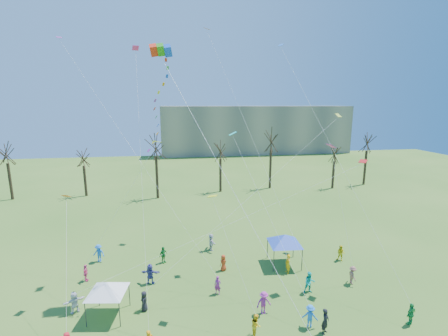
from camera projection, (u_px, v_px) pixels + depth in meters
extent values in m
cube|color=gray|center=(255.00, 129.00, 101.71)|extent=(60.00, 14.00, 15.00)
cylinder|color=black|center=(10.00, 182.00, 51.50)|extent=(0.44, 0.44, 6.14)
cylinder|color=black|center=(85.00, 181.00, 53.62)|extent=(0.44, 0.44, 5.29)
cylinder|color=black|center=(157.00, 178.00, 52.21)|extent=(0.44, 0.44, 7.08)
cylinder|color=black|center=(220.00, 175.00, 56.19)|extent=(0.44, 0.44, 6.08)
cylinder|color=black|center=(270.00, 169.00, 58.48)|extent=(0.44, 0.44, 7.27)
cylinder|color=black|center=(333.00, 175.00, 58.56)|extent=(0.44, 0.44, 5.19)
cylinder|color=black|center=(365.00, 168.00, 61.09)|extent=(0.44, 0.44, 6.77)
cube|color=red|center=(154.00, 50.00, 24.41)|extent=(0.74, 1.15, 1.14)
cube|color=#239013|center=(161.00, 50.00, 24.49)|extent=(0.74, 1.15, 1.14)
cube|color=blue|center=(168.00, 51.00, 24.58)|extent=(0.74, 1.15, 1.14)
cylinder|color=white|center=(226.00, 177.00, 21.07)|extent=(0.02, 0.02, 22.15)
cylinder|color=#3F3F44|center=(86.00, 315.00, 22.11)|extent=(0.07, 0.07, 1.95)
cylinder|color=#3F3F44|center=(120.00, 315.00, 22.14)|extent=(0.07, 0.07, 1.95)
cylinder|color=#3F3F44|center=(99.00, 294.00, 24.47)|extent=(0.07, 0.07, 1.95)
cylinder|color=#3F3F44|center=(129.00, 294.00, 24.50)|extent=(0.07, 0.07, 1.95)
pyramid|color=white|center=(107.00, 287.00, 23.02)|extent=(3.68, 3.68, 0.84)
cylinder|color=#3F3F44|center=(274.00, 261.00, 29.38)|extent=(0.08, 0.08, 2.21)
cylinder|color=#3F3F44|center=(302.00, 260.00, 29.59)|extent=(0.08, 0.08, 2.21)
cylinder|color=#3F3F44|center=(267.00, 248.00, 32.04)|extent=(0.08, 0.08, 2.21)
cylinder|color=#3F3F44|center=(293.00, 247.00, 32.26)|extent=(0.08, 0.08, 2.21)
pyramid|color=#2546B9|center=(285.00, 239.00, 30.50)|extent=(4.19, 4.19, 0.95)
imported|color=yellow|center=(256.00, 325.00, 21.32)|extent=(0.63, 0.81, 1.64)
imported|color=blue|center=(310.00, 316.00, 22.18)|extent=(1.25, 1.04, 1.69)
imported|color=green|center=(411.00, 314.00, 22.40)|extent=(1.07, 0.75, 1.69)
imported|color=silver|center=(74.00, 302.00, 23.69)|extent=(1.63, 1.24, 1.72)
imported|color=black|center=(144.00, 301.00, 23.96)|extent=(0.56, 0.81, 1.58)
imported|color=#952580|center=(218.00, 285.00, 26.03)|extent=(0.69, 0.61, 1.59)
imported|color=#0DBDAB|center=(310.00, 282.00, 26.20)|extent=(0.98, 0.81, 1.86)
imported|color=#8E5B4D|center=(352.00, 275.00, 27.51)|extent=(0.71, 1.12, 1.65)
imported|color=#FF549D|center=(86.00, 273.00, 27.93)|extent=(0.41, 0.94, 1.58)
imported|color=#454391|center=(150.00, 274.00, 27.57)|extent=(1.77, 0.88, 1.83)
imported|color=#BB3817|center=(223.00, 263.00, 29.74)|extent=(0.92, 0.86, 1.58)
imported|color=#FFAB0D|center=(288.00, 264.00, 29.28)|extent=(0.48, 0.70, 1.84)
imported|color=yellow|center=(341.00, 253.00, 31.59)|extent=(1.00, 0.99, 1.63)
imported|color=blue|center=(99.00, 253.00, 31.39)|extent=(1.33, 1.00, 1.82)
imported|color=#1C8333|center=(163.00, 255.00, 31.16)|extent=(0.98, 1.01, 1.70)
imported|color=silver|center=(211.00, 242.00, 33.93)|extent=(0.82, 1.77, 1.84)
imported|color=#A6298E|center=(264.00, 303.00, 23.56)|extent=(1.26, 0.86, 1.81)
imported|color=black|center=(325.00, 321.00, 21.54)|extent=(0.79, 0.78, 1.84)
cube|color=#E2500B|center=(66.00, 196.00, 23.97)|extent=(0.60, 0.67, 0.32)
cylinder|color=white|center=(66.00, 260.00, 21.74)|extent=(0.01, 0.01, 9.56)
cube|color=#D62396|center=(135.00, 48.00, 27.42)|extent=(0.69, 0.79, 0.32)
cylinder|color=white|center=(141.00, 168.00, 23.57)|extent=(0.01, 0.01, 22.39)
cube|color=#C8D616|center=(212.00, 196.00, 22.86)|extent=(0.81, 0.72, 0.15)
cylinder|color=white|center=(233.00, 255.00, 22.04)|extent=(0.01, 0.01, 8.57)
cube|color=#1BCFB9|center=(233.00, 134.00, 29.13)|extent=(0.70, 0.59, 0.34)
cylinder|color=white|center=(266.00, 210.00, 25.61)|extent=(0.01, 0.01, 15.70)
cube|color=blue|center=(281.00, 45.00, 34.18)|extent=(0.75, 0.74, 0.31)
cylinder|color=white|center=(333.00, 149.00, 28.25)|extent=(0.01, 0.01, 27.07)
cube|color=#B61616|center=(363.00, 161.00, 25.85)|extent=(0.96, 0.96, 0.20)
cylinder|color=white|center=(225.00, 226.00, 24.72)|extent=(0.01, 0.01, 25.12)
cube|color=#ACC82F|center=(338.00, 115.00, 33.60)|extent=(0.66, 0.71, 0.38)
cylinder|color=white|center=(258.00, 190.00, 28.73)|extent=(0.01, 0.01, 25.77)
cube|color=#B734B5|center=(59.00, 37.00, 31.01)|extent=(0.74, 0.80, 0.22)
cylinder|color=white|center=(131.00, 148.00, 28.47)|extent=(0.01, 0.01, 27.60)
cube|color=orange|center=(207.00, 29.00, 35.98)|extent=(0.84, 0.81, 0.28)
cylinder|color=white|center=(250.00, 134.00, 31.05)|extent=(0.01, 0.01, 28.41)
cube|color=#DE25A6|center=(331.00, 146.00, 26.25)|extent=(0.86, 0.78, 0.38)
cylinder|color=white|center=(342.00, 209.00, 26.83)|extent=(0.01, 0.01, 10.79)
cube|color=#CAE718|center=(156.00, 142.00, 26.72)|extent=(0.89, 0.82, 0.16)
cylinder|color=white|center=(120.00, 206.00, 27.27)|extent=(0.01, 0.01, 12.69)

